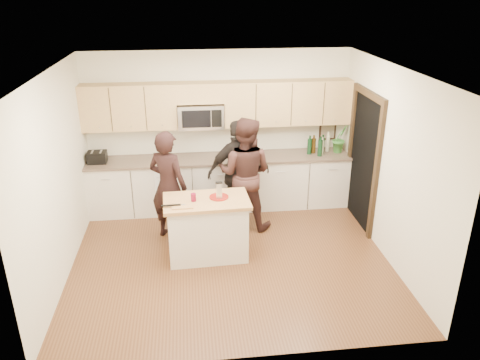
{
  "coord_description": "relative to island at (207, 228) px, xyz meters",
  "views": [
    {
      "loc": [
        -0.53,
        -5.83,
        3.7
      ],
      "look_at": [
        0.18,
        0.35,
        1.07
      ],
      "focal_mm": 35.0,
      "sensor_mm": 36.0,
      "label": 1
    }
  ],
  "objects": [
    {
      "name": "framed_picture",
      "position": [
        2.27,
        1.88,
        0.83
      ],
      "size": [
        0.3,
        0.03,
        0.38
      ],
      "color": "black",
      "rests_on": "ground"
    },
    {
      "name": "island",
      "position": [
        0.0,
        0.0,
        0.0
      ],
      "size": [
        1.23,
        0.75,
        0.9
      ],
      "rotation": [
        0.0,
        0.0,
        0.04
      ],
      "color": "beige",
      "rests_on": "ground"
    },
    {
      "name": "doorway",
      "position": [
        2.55,
        0.8,
        0.7
      ],
      "size": [
        0.06,
        1.25,
        2.2
      ],
      "color": "black",
      "rests_on": "ground"
    },
    {
      "name": "tongs",
      "position": [
        -0.49,
        -0.18,
        0.47
      ],
      "size": [
        0.26,
        0.04,
        0.02
      ],
      "primitive_type": "cube",
      "rotation": [
        0.0,
        0.0,
        0.04
      ],
      "color": "black",
      "rests_on": "cutting_board"
    },
    {
      "name": "woman_left",
      "position": [
        -0.55,
        0.62,
        0.41
      ],
      "size": [
        0.76,
        0.68,
        1.73
      ],
      "primitive_type": "imported",
      "rotation": [
        0.0,
        0.0,
        2.59
      ],
      "color": "black",
      "rests_on": "ground"
    },
    {
      "name": "woman_center",
      "position": [
        0.65,
        0.87,
        0.46
      ],
      "size": [
        1.08,
        0.97,
        1.82
      ],
      "primitive_type": "imported",
      "rotation": [
        0.0,
        0.0,
        2.76
      ],
      "color": "#331C19",
      "rests_on": "ground"
    },
    {
      "name": "drink_glass",
      "position": [
        -0.18,
        -0.02,
        0.5
      ],
      "size": [
        0.07,
        0.07,
        0.11
      ],
      "primitive_type": "cylinder",
      "color": "maroon",
      "rests_on": "island"
    },
    {
      "name": "cutting_board",
      "position": [
        -0.33,
        -0.19,
        0.46
      ],
      "size": [
        0.29,
        0.19,
        0.02
      ],
      "primitive_type": "cube",
      "rotation": [
        0.0,
        0.0,
        0.04
      ],
      "color": "#B1884A",
      "rests_on": "island"
    },
    {
      "name": "orchid",
      "position": [
        2.42,
        1.62,
        0.73
      ],
      "size": [
        0.34,
        0.31,
        0.5
      ],
      "primitive_type": "imported",
      "rotation": [
        0.0,
        0.0,
        0.44
      ],
      "color": "#397B31",
      "rests_on": "back_cabinetry"
    },
    {
      "name": "back_cabinetry",
      "position": [
        0.32,
        1.59,
        0.02
      ],
      "size": [
        4.5,
        0.66,
        0.94
      ],
      "color": "beige",
      "rests_on": "ground"
    },
    {
      "name": "dish_towel",
      "position": [
        -0.63,
        1.4,
        0.35
      ],
      "size": [
        0.34,
        0.6,
        0.48
      ],
      "color": "white",
      "rests_on": "ground"
    },
    {
      "name": "knife",
      "position": [
        -0.38,
        -0.18,
        0.47
      ],
      "size": [
        0.17,
        0.03,
        0.01
      ],
      "primitive_type": "cube",
      "rotation": [
        0.0,
        0.0,
        0.04
      ],
      "color": "silver",
      "rests_on": "cutting_board"
    },
    {
      "name": "red_plate",
      "position": [
        0.18,
        0.05,
        0.45
      ],
      "size": [
        0.27,
        0.27,
        0.02
      ],
      "primitive_type": "cylinder",
      "color": "maroon",
      "rests_on": "island"
    },
    {
      "name": "toaster",
      "position": [
        -1.73,
        1.57,
        0.58
      ],
      "size": [
        0.31,
        0.24,
        0.19
      ],
      "color": "black",
      "rests_on": "back_cabinetry"
    },
    {
      "name": "upper_cabinetry",
      "position": [
        0.36,
        1.73,
        1.39
      ],
      "size": [
        4.5,
        0.33,
        0.75
      ],
      "color": "tan",
      "rests_on": "ground"
    },
    {
      "name": "floor",
      "position": [
        0.32,
        -0.1,
        -0.45
      ],
      "size": [
        4.5,
        4.5,
        0.0
      ],
      "primitive_type": "plane",
      "color": "brown",
      "rests_on": "ground"
    },
    {
      "name": "woman_right",
      "position": [
        0.57,
        1.03,
        0.41
      ],
      "size": [
        1.06,
        0.53,
        1.73
      ],
      "primitive_type": "imported",
      "rotation": [
        0.0,
        0.0,
        3.25
      ],
      "color": "black",
      "rests_on": "ground"
    },
    {
      "name": "room_shell",
      "position": [
        0.32,
        -0.1,
        1.28
      ],
      "size": [
        4.52,
        4.02,
        2.71
      ],
      "color": "beige",
      "rests_on": "ground"
    },
    {
      "name": "bottle_cluster",
      "position": [
        2.04,
        1.57,
        0.65
      ],
      "size": [
        0.43,
        0.3,
        0.36
      ],
      "color": "black",
      "rests_on": "back_cabinetry"
    },
    {
      "name": "box_grater",
      "position": [
        0.18,
        -0.0,
        0.59
      ],
      "size": [
        0.09,
        0.05,
        0.25
      ],
      "color": "silver",
      "rests_on": "red_plate"
    },
    {
      "name": "microwave",
      "position": [
        0.01,
        1.7,
        1.2
      ],
      "size": [
        0.76,
        0.41,
        0.4
      ],
      "color": "silver",
      "rests_on": "ground"
    }
  ]
}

